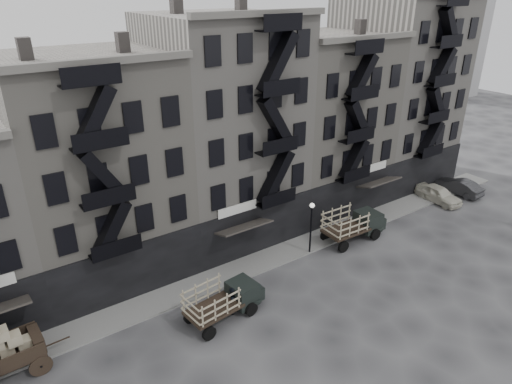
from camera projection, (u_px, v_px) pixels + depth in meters
ground at (301, 283)px, 31.50m from camera, size 140.00×140.00×0.00m
sidewalk at (269, 258)px, 34.27m from camera, size 55.00×2.50×0.15m
building_midwest at (97, 170)px, 30.52m from camera, size 10.00×11.35×16.20m
building_center at (224, 130)px, 35.29m from camera, size 10.00×11.35×18.20m
building_mideast at (320, 122)px, 40.89m from camera, size 10.00×11.35×16.20m
building_east at (396, 92)px, 45.45m from camera, size 10.00×11.35×19.20m
lamp_post at (311, 221)px, 33.84m from camera, size 0.36×0.36×4.28m
stake_truck_west at (223, 298)px, 27.67m from camera, size 5.33×2.62×2.59m
stake_truck_east at (354, 222)px, 36.26m from camera, size 5.60×2.48×2.77m
car_east at (439, 194)px, 42.97m from camera, size 2.14×4.67×1.55m
car_far at (459, 186)px, 44.67m from camera, size 1.68×4.58×1.50m
pedestrian_mid at (232, 301)px, 28.29m from camera, size 1.00×0.83×1.87m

